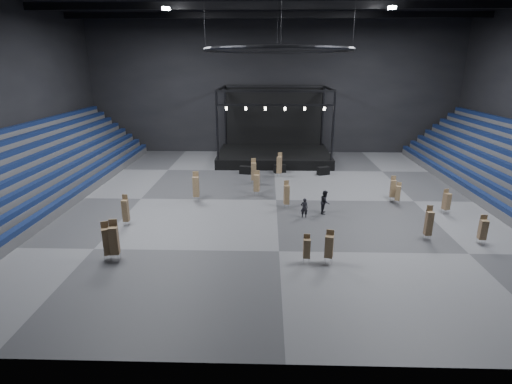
{
  "coord_description": "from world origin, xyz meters",
  "views": [
    {
      "loc": [
        -0.84,
        -34.61,
        11.95
      ],
      "look_at": [
        -1.78,
        -2.0,
        1.4
      ],
      "focal_mm": 28.0,
      "sensor_mm": 36.0,
      "label": 1
    }
  ],
  "objects_px": {
    "chair_stack_2": "(393,188)",
    "chair_stack_3": "(447,201)",
    "stage": "(274,148)",
    "chair_stack_9": "(257,182)",
    "chair_stack_0": "(329,246)",
    "flight_case_right": "(323,171)",
    "chair_stack_10": "(279,165)",
    "chair_stack_6": "(254,171)",
    "chair_stack_11": "(106,241)",
    "chair_stack_4": "(114,240)",
    "man_center": "(304,208)",
    "chair_stack_5": "(398,193)",
    "crew_member": "(325,202)",
    "chair_stack_7": "(483,229)",
    "chair_stack_13": "(429,223)",
    "chair_stack_8": "(287,194)",
    "chair_stack_12": "(196,186)",
    "chair_stack_1": "(125,210)",
    "chair_stack_14": "(307,248)",
    "flight_case_left": "(246,170)"
  },
  "relations": [
    {
      "from": "chair_stack_4",
      "to": "man_center",
      "type": "height_order",
      "value": "chair_stack_4"
    },
    {
      "from": "chair_stack_3",
      "to": "chair_stack_2",
      "type": "bearing_deg",
      "value": 117.74
    },
    {
      "from": "chair_stack_5",
      "to": "chair_stack_8",
      "type": "xyz_separation_m",
      "value": [
        -9.91,
        -1.29,
        0.2
      ]
    },
    {
      "from": "chair_stack_3",
      "to": "chair_stack_6",
      "type": "xyz_separation_m",
      "value": [
        -16.23,
        8.25,
        0.24
      ]
    },
    {
      "from": "chair_stack_9",
      "to": "chair_stack_11",
      "type": "relative_size",
      "value": 0.94
    },
    {
      "from": "chair_stack_5",
      "to": "crew_member",
      "type": "height_order",
      "value": "chair_stack_5"
    },
    {
      "from": "chair_stack_0",
      "to": "chair_stack_2",
      "type": "relative_size",
      "value": 0.94
    },
    {
      "from": "chair_stack_0",
      "to": "chair_stack_6",
      "type": "xyz_separation_m",
      "value": [
        -5.29,
        17.15,
        0.21
      ]
    },
    {
      "from": "chair_stack_8",
      "to": "chair_stack_11",
      "type": "relative_size",
      "value": 0.95
    },
    {
      "from": "chair_stack_2",
      "to": "chair_stack_3",
      "type": "relative_size",
      "value": 1.1
    },
    {
      "from": "chair_stack_0",
      "to": "chair_stack_4",
      "type": "xyz_separation_m",
      "value": [
        -13.48,
        0.01,
        0.23
      ]
    },
    {
      "from": "chair_stack_3",
      "to": "chair_stack_7",
      "type": "xyz_separation_m",
      "value": [
        0.01,
        -5.86,
        -0.01
      ]
    },
    {
      "from": "chair_stack_1",
      "to": "chair_stack_4",
      "type": "relative_size",
      "value": 0.92
    },
    {
      "from": "chair_stack_0",
      "to": "chair_stack_10",
      "type": "bearing_deg",
      "value": 112.39
    },
    {
      "from": "chair_stack_4",
      "to": "chair_stack_11",
      "type": "bearing_deg",
      "value": 172.93
    },
    {
      "from": "chair_stack_5",
      "to": "chair_stack_12",
      "type": "distance_m",
      "value": 17.99
    },
    {
      "from": "stage",
      "to": "chair_stack_9",
      "type": "distance_m",
      "value": 15.02
    },
    {
      "from": "chair_stack_4",
      "to": "chair_stack_13",
      "type": "height_order",
      "value": "chair_stack_4"
    },
    {
      "from": "chair_stack_7",
      "to": "chair_stack_8",
      "type": "relative_size",
      "value": 0.87
    },
    {
      "from": "chair_stack_6",
      "to": "chair_stack_10",
      "type": "bearing_deg",
      "value": 40.26
    },
    {
      "from": "flight_case_right",
      "to": "chair_stack_1",
      "type": "relative_size",
      "value": 0.54
    },
    {
      "from": "chair_stack_8",
      "to": "man_center",
      "type": "distance_m",
      "value": 2.61
    },
    {
      "from": "flight_case_left",
      "to": "chair_stack_7",
      "type": "height_order",
      "value": "chair_stack_7"
    },
    {
      "from": "flight_case_left",
      "to": "flight_case_right",
      "type": "xyz_separation_m",
      "value": [
        8.76,
        -0.14,
        0.01
      ]
    },
    {
      "from": "chair_stack_10",
      "to": "chair_stack_12",
      "type": "xyz_separation_m",
      "value": [
        -7.73,
        -8.5,
        0.06
      ]
    },
    {
      "from": "chair_stack_8",
      "to": "chair_stack_13",
      "type": "xyz_separation_m",
      "value": [
        9.7,
        -6.27,
        0.05
      ]
    },
    {
      "from": "chair_stack_1",
      "to": "flight_case_left",
      "type": "bearing_deg",
      "value": 61.03
    },
    {
      "from": "chair_stack_6",
      "to": "chair_stack_14",
      "type": "bearing_deg",
      "value": -83.15
    },
    {
      "from": "chair_stack_10",
      "to": "flight_case_left",
      "type": "bearing_deg",
      "value": -174.68
    },
    {
      "from": "chair_stack_4",
      "to": "chair_stack_5",
      "type": "distance_m",
      "value": 23.97
    },
    {
      "from": "chair_stack_8",
      "to": "chair_stack_11",
      "type": "bearing_deg",
      "value": -150.44
    },
    {
      "from": "chair_stack_11",
      "to": "chair_stack_2",
      "type": "bearing_deg",
      "value": 4.97
    },
    {
      "from": "chair_stack_8",
      "to": "man_center",
      "type": "relative_size",
      "value": 1.49
    },
    {
      "from": "chair_stack_11",
      "to": "flight_case_left",
      "type": "bearing_deg",
      "value": 45.56
    },
    {
      "from": "chair_stack_0",
      "to": "chair_stack_5",
      "type": "distance_m",
      "value": 13.62
    },
    {
      "from": "flight_case_right",
      "to": "man_center",
      "type": "height_order",
      "value": "man_center"
    },
    {
      "from": "stage",
      "to": "chair_stack_12",
      "type": "height_order",
      "value": "stage"
    },
    {
      "from": "chair_stack_12",
      "to": "chair_stack_14",
      "type": "relative_size",
      "value": 1.46
    },
    {
      "from": "chair_stack_7",
      "to": "chair_stack_13",
      "type": "height_order",
      "value": "chair_stack_13"
    },
    {
      "from": "chair_stack_7",
      "to": "stage",
      "type": "bearing_deg",
      "value": 123.44
    },
    {
      "from": "flight_case_right",
      "to": "chair_stack_14",
      "type": "distance_m",
      "value": 21.25
    },
    {
      "from": "chair_stack_1",
      "to": "chair_stack_6",
      "type": "height_order",
      "value": "chair_stack_6"
    },
    {
      "from": "flight_case_right",
      "to": "chair_stack_5",
      "type": "relative_size",
      "value": 0.67
    },
    {
      "from": "chair_stack_2",
      "to": "chair_stack_11",
      "type": "distance_m",
      "value": 24.65
    },
    {
      "from": "stage",
      "to": "chair_stack_0",
      "type": "relative_size",
      "value": 6.45
    },
    {
      "from": "flight_case_right",
      "to": "chair_stack_10",
      "type": "bearing_deg",
      "value": -169.81
    },
    {
      "from": "flight_case_right",
      "to": "chair_stack_0",
      "type": "bearing_deg",
      "value": -96.62
    },
    {
      "from": "chair_stack_6",
      "to": "chair_stack_8",
      "type": "relative_size",
      "value": 1.1
    },
    {
      "from": "chair_stack_12",
      "to": "chair_stack_14",
      "type": "height_order",
      "value": "chair_stack_12"
    },
    {
      "from": "chair_stack_8",
      "to": "chair_stack_12",
      "type": "xyz_separation_m",
      "value": [
        -8.08,
        1.56,
        0.18
      ]
    }
  ]
}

